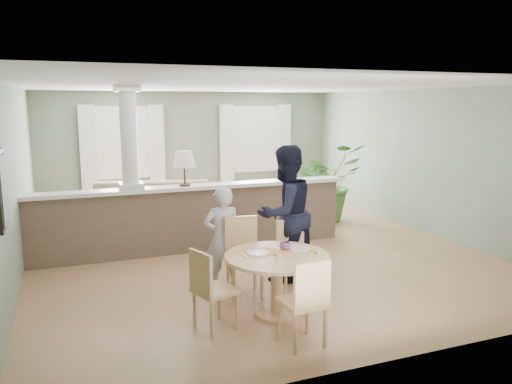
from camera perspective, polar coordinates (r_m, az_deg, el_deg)
name	(u,v)px	position (r m, az deg, el deg)	size (l,w,h in m)	color
ground	(250,248)	(8.52, -0.70, -6.46)	(8.00, 8.00, 0.00)	tan
room_shell	(236,139)	(8.77, -2.34, 6.07)	(7.02, 8.02, 2.71)	gray
pony_wall	(189,210)	(8.25, -7.63, -2.03)	(5.32, 0.38, 2.70)	brown
sofa	(150,206)	(10.04, -12.02, -1.55)	(3.01, 1.18, 0.88)	#866149
houseplant	(327,182)	(10.51, 8.08, 1.14)	(1.46, 1.26, 1.62)	#386D2B
dining_table	(277,267)	(5.77, 2.44, -8.59)	(1.20, 1.20, 0.82)	tan
chair_far_boy	(243,252)	(6.44, -1.48, -6.88)	(0.50, 0.50, 0.99)	tan
chair_far_man	(293,251)	(6.69, 4.20, -6.72)	(0.45, 0.45, 0.89)	tan
chair_near	(306,299)	(5.08, 5.72, -12.07)	(0.45, 0.45, 0.93)	tan
chair_side	(210,286)	(5.44, -5.30, -10.70)	(0.52, 0.52, 0.90)	tan
child_person	(222,238)	(6.61, -3.85, -5.22)	(0.50, 0.33, 1.36)	#ACACB2
man_person	(285,213)	(6.86, 3.34, -2.46)	(0.91, 0.71, 1.87)	black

